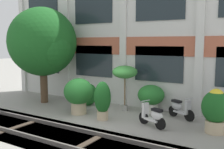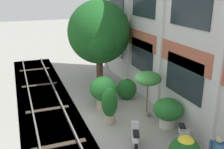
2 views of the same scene
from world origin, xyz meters
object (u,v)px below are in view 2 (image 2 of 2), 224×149
scooter_near_curb (136,137)px  scooter_second_parked (183,136)px  potted_plant_ribbed_drum (103,90)px  potted_plant_fluted_column (109,104)px  potted_plant_terracotta_small (148,80)px  potted_plant_stone_basin (168,111)px  topiary_hedge (127,89)px  broadleaf_tree (99,34)px

scooter_near_curb → scooter_second_parked: 1.79m
potted_plant_ribbed_drum → scooter_near_curb: (3.68, 0.01, -0.53)m
scooter_near_curb → scooter_second_parked: same height
potted_plant_ribbed_drum → potted_plant_fluted_column: 1.49m
potted_plant_fluted_column → scooter_second_parked: size_ratio=1.28×
scooter_near_curb → scooter_second_parked: bearing=-85.4°
potted_plant_ribbed_drum → potted_plant_terracotta_small: size_ratio=0.76×
potted_plant_stone_basin → scooter_near_curb: potted_plant_stone_basin is taller
potted_plant_terracotta_small → potted_plant_fluted_column: potted_plant_terracotta_small is taller
potted_plant_stone_basin → potted_plant_ribbed_drum: bearing=-144.1°
potted_plant_ribbed_drum → topiary_hedge: potted_plant_ribbed_drum is taller
potted_plant_stone_basin → potted_plant_ribbed_drum: potted_plant_ribbed_drum is taller
potted_plant_terracotta_small → scooter_second_parked: 3.01m
potted_plant_terracotta_small → topiary_hedge: (-2.13, -0.10, -1.25)m
potted_plant_terracotta_small → broadleaf_tree: bearing=-170.2°
potted_plant_stone_basin → potted_plant_ribbed_drum: size_ratio=0.79×
potted_plant_fluted_column → potted_plant_terracotta_small: bearing=88.1°
potted_plant_terracotta_small → potted_plant_fluted_column: bearing=-91.9°
scooter_near_curb → scooter_second_parked: (0.53, 1.72, 0.00)m
potted_plant_ribbed_drum → scooter_near_curb: potted_plant_ribbed_drum is taller
potted_plant_stone_basin → potted_plant_fluted_column: potted_plant_fluted_column is taller
scooter_near_curb → topiary_hedge: size_ratio=1.15×
potted_plant_fluted_column → scooter_second_parked: potted_plant_fluted_column is taller
broadleaf_tree → potted_plant_ribbed_drum: bearing=-14.9°
potted_plant_ribbed_drum → topiary_hedge: size_ratio=1.44×
potted_plant_ribbed_drum → scooter_second_parked: bearing=22.3°
potted_plant_terracotta_small → scooter_second_parked: size_ratio=1.69×
broadleaf_tree → topiary_hedge: (2.47, 0.70, -2.64)m
potted_plant_terracotta_small → scooter_near_curb: 3.02m
broadleaf_tree → potted_plant_ribbed_drum: (3.08, -0.82, -2.25)m
potted_plant_stone_basin → potted_plant_terracotta_small: size_ratio=0.60×
scooter_second_parked → potted_plant_ribbed_drum: bearing=-132.8°
potted_plant_terracotta_small → scooter_near_curb: (2.15, -1.61, -1.38)m
potted_plant_terracotta_small → potted_plant_fluted_column: size_ratio=1.32×
potted_plant_stone_basin → scooter_second_parked: bearing=-9.8°
potted_plant_stone_basin → scooter_second_parked: (1.47, -0.25, -0.33)m
scooter_second_parked → topiary_hedge: size_ratio=1.12×
topiary_hedge → potted_plant_fluted_column: bearing=-39.9°
broadleaf_tree → scooter_near_curb: bearing=-6.8°
potted_plant_ribbed_drum → scooter_near_curb: 3.71m
topiary_hedge → potted_plant_terracotta_small: bearing=2.6°
potted_plant_fluted_column → scooter_near_curb: bearing=5.8°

